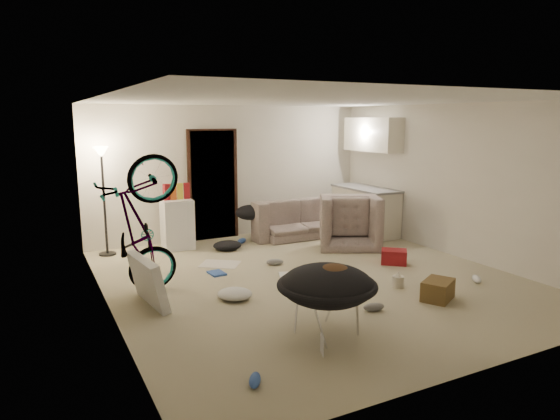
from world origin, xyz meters
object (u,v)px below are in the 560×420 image
sofa (295,221)px  drink_case_a (438,290)px  saucer_chair (327,294)px  juicer (398,281)px  armchair (347,225)px  floor_lamp (103,177)px  tv_box (148,281)px  drink_case_b (394,257)px  mini_fridge (177,224)px  kitchen_counter (365,211)px  bicycle (141,259)px

sofa → drink_case_a: bearing=88.8°
sofa → saucer_chair: (-1.91, -4.14, 0.17)m
drink_case_a → juicer: drink_case_a is taller
armchair → juicer: armchair is taller
floor_lamp → tv_box: 2.81m
saucer_chair → drink_case_b: saucer_chair is taller
drink_case_a → mini_fridge: bearing=90.0°
armchair → mini_fridge: bearing=5.3°
kitchen_counter → tv_box: (-4.73, -1.97, -0.14)m
drink_case_a → saucer_chair: bearing=158.4°
kitchen_counter → drink_case_b: 2.18m
kitchen_counter → bicycle: bicycle is taller
drink_case_a → drink_case_b: drink_case_a is taller
sofa → tv_box: bearing=35.8°
sofa → drink_case_a: 3.92m
floor_lamp → mini_fridge: bearing=-4.8°
floor_lamp → juicer: size_ratio=8.08×
kitchen_counter → mini_fridge: size_ratio=1.73×
sofa → armchair: 1.14m
bicycle → drink_case_b: 3.88m
kitchen_counter → sofa: size_ratio=0.79×
bicycle → tv_box: bearing=178.5°
mini_fridge → saucer_chair: size_ratio=0.82×
tv_box → drink_case_b: 3.85m
tv_box → drink_case_b: bearing=-6.7°
mini_fridge → tv_box: 2.75m
saucer_chair → tv_box: 2.28m
kitchen_counter → tv_box: bearing=-157.4°
kitchen_counter → armchair: bearing=-145.3°
juicer → bicycle: bearing=158.2°
bicycle → drink_case_a: (3.29, -1.86, -0.36)m
armchair → juicer: 2.43m
drink_case_a → kitchen_counter: bearing=38.6°
bicycle → saucer_chair: size_ratio=1.76×
armchair → saucer_chair: (-2.42, -3.12, 0.10)m
kitchen_counter → drink_case_b: bearing=-114.4°
floor_lamp → saucer_chair: (1.59, -4.34, -0.86)m
drink_case_b → drink_case_a: bearing=-70.6°
mini_fridge → tv_box: size_ratio=0.95×
bicycle → mini_fridge: bicycle is taller
armchair → bicycle: bearing=41.8°
bicycle → kitchen_counter: bearing=-72.8°
kitchen_counter → drink_case_b: (-0.89, -1.96, -0.33)m
bicycle → mini_fridge: bearing=-28.2°
armchair → drink_case_a: armchair is taller
mini_fridge → drink_case_a: 4.59m
mini_fridge → drink_case_a: size_ratio=1.97×
saucer_chair → mini_fridge: bearing=95.4°
armchair → bicycle: bicycle is taller
bicycle → tv_box: bicycle is taller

